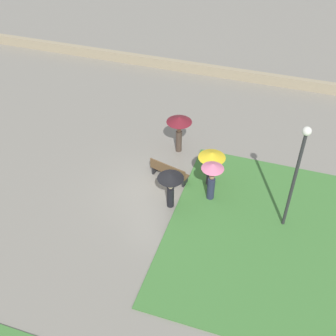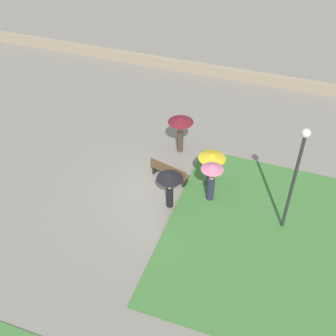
# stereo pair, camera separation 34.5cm
# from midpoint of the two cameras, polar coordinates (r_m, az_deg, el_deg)

# --- Properties ---
(ground_plane) EXTENTS (90.00, 90.00, 0.00)m
(ground_plane) POSITION_cam_midpoint_polar(r_m,az_deg,el_deg) (18.08, -2.19, -3.31)
(ground_plane) COLOR gray
(lawn_patch_near) EXTENTS (9.93, 8.94, 0.06)m
(lawn_patch_near) POSITION_cam_midpoint_polar(r_m,az_deg,el_deg) (16.79, 16.70, -9.82)
(lawn_patch_near) COLOR #427A38
(lawn_patch_near) RESTS_ON ground_plane
(parapet_wall) EXTENTS (45.00, 0.35, 0.63)m
(parapet_wall) POSITION_cam_midpoint_polar(r_m,az_deg,el_deg) (26.63, 6.05, 12.93)
(parapet_wall) COLOR tan
(parapet_wall) RESTS_ON ground_plane
(park_bench) EXTENTS (1.82, 0.84, 0.90)m
(park_bench) POSITION_cam_midpoint_polar(r_m,az_deg,el_deg) (18.38, -0.43, -0.43)
(park_bench) COLOR brown
(park_bench) RESTS_ON ground_plane
(lamp_post) EXTENTS (0.32, 0.32, 4.67)m
(lamp_post) POSITION_cam_midpoint_polar(r_m,az_deg,el_deg) (15.34, 16.53, 0.13)
(lamp_post) COLOR #2D2D30
(lamp_post) RESTS_ON ground_plane
(crowd_person_maroon) EXTENTS (1.18, 1.18, 1.92)m
(crowd_person_maroon) POSITION_cam_midpoint_polar(r_m,az_deg,el_deg) (19.38, 1.01, 6.01)
(crowd_person_maroon) COLOR #47382D
(crowd_person_maroon) RESTS_ON ground_plane
(crowd_person_pink) EXTENTS (0.92, 0.92, 1.89)m
(crowd_person_pink) POSITION_cam_midpoint_polar(r_m,az_deg,el_deg) (16.97, 5.42, -0.87)
(crowd_person_pink) COLOR #282D47
(crowd_person_pink) RESTS_ON ground_plane
(crowd_person_yellow) EXTENTS (1.15, 1.15, 1.78)m
(crowd_person_yellow) POSITION_cam_midpoint_polar(r_m,az_deg,el_deg) (17.61, 5.38, 1.06)
(crowd_person_yellow) COLOR #2D2333
(crowd_person_yellow) RESTS_ON ground_plane
(crowd_person_black) EXTENTS (1.06, 1.06, 1.74)m
(crowd_person_black) POSITION_cam_midpoint_polar(r_m,az_deg,el_deg) (16.58, -0.25, -1.84)
(crowd_person_black) COLOR black
(crowd_person_black) RESTS_ON ground_plane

